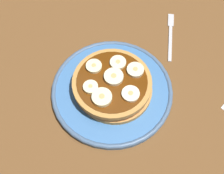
# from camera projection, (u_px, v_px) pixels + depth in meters

# --- Properties ---
(ground_plane) EXTENTS (1.40, 1.40, 0.03)m
(ground_plane) POSITION_uv_depth(u_px,v_px,m) (112.00, 96.00, 0.57)
(ground_plane) COLOR brown
(plate) EXTENTS (0.23, 0.23, 0.02)m
(plate) POSITION_uv_depth(u_px,v_px,m) (112.00, 90.00, 0.54)
(plate) COLOR #3F72B2
(plate) RESTS_ON ground_plane
(pancake_stack) EXTENTS (0.15, 0.15, 0.03)m
(pancake_stack) POSITION_uv_depth(u_px,v_px,m) (113.00, 84.00, 0.53)
(pancake_stack) COLOR #C28A48
(pancake_stack) RESTS_ON plate
(banana_slice_0) EXTENTS (0.04, 0.04, 0.01)m
(banana_slice_0) POSITION_uv_depth(u_px,v_px,m) (113.00, 77.00, 0.51)
(banana_slice_0) COLOR beige
(banana_slice_0) RESTS_ON pancake_stack
(banana_slice_1) EXTENTS (0.03, 0.03, 0.01)m
(banana_slice_1) POSITION_uv_depth(u_px,v_px,m) (94.00, 66.00, 0.52)
(banana_slice_1) COLOR #F3EDB5
(banana_slice_1) RESTS_ON pancake_stack
(banana_slice_2) EXTENTS (0.03, 0.03, 0.01)m
(banana_slice_2) POSITION_uv_depth(u_px,v_px,m) (131.00, 94.00, 0.50)
(banana_slice_2) COLOR #F9ECC5
(banana_slice_2) RESTS_ON pancake_stack
(banana_slice_3) EXTENTS (0.04, 0.04, 0.01)m
(banana_slice_3) POSITION_uv_depth(u_px,v_px,m) (104.00, 98.00, 0.49)
(banana_slice_3) COLOR #F7F1B8
(banana_slice_3) RESTS_ON pancake_stack
(banana_slice_4) EXTENTS (0.03, 0.03, 0.01)m
(banana_slice_4) POSITION_uv_depth(u_px,v_px,m) (118.00, 63.00, 0.53)
(banana_slice_4) COLOR beige
(banana_slice_4) RESTS_ON pancake_stack
(banana_slice_5) EXTENTS (0.03, 0.03, 0.01)m
(banana_slice_5) POSITION_uv_depth(u_px,v_px,m) (135.00, 70.00, 0.52)
(banana_slice_5) COLOR beige
(banana_slice_5) RESTS_ON pancake_stack
(banana_slice_6) EXTENTS (0.03, 0.03, 0.01)m
(banana_slice_6) POSITION_uv_depth(u_px,v_px,m) (91.00, 87.00, 0.50)
(banana_slice_6) COLOR #F9F2BB
(banana_slice_6) RESTS_ON pancake_stack
(fork) EXTENTS (0.05, 0.13, 0.01)m
(fork) POSITION_uv_depth(u_px,v_px,m) (171.00, 33.00, 0.62)
(fork) COLOR silver
(fork) RESTS_ON ground_plane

